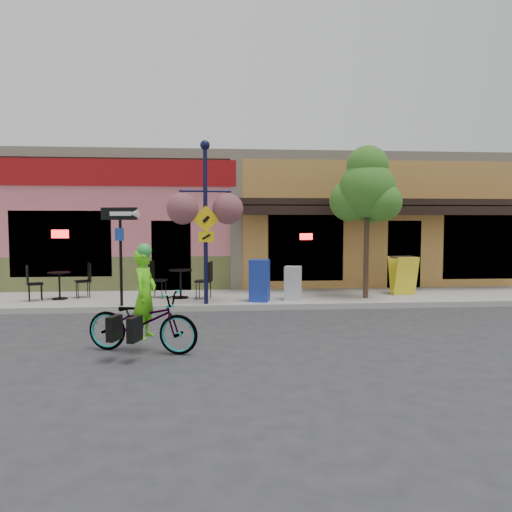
% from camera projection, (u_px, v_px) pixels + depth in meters
% --- Properties ---
extents(ground, '(90.00, 90.00, 0.00)m').
position_uv_depth(ground, '(284.00, 314.00, 12.32)').
color(ground, '#2D2D30').
rests_on(ground, ground).
extents(sidewalk, '(24.00, 3.00, 0.15)m').
position_uv_depth(sidewalk, '(274.00, 298.00, 14.30)').
color(sidewalk, '#9E9B93').
rests_on(sidewalk, ground).
extents(curb, '(24.00, 0.12, 0.15)m').
position_uv_depth(curb, '(280.00, 307.00, 12.86)').
color(curb, '#A8A59E').
rests_on(curb, ground).
extents(building, '(18.20, 8.20, 4.50)m').
position_uv_depth(building, '(256.00, 222.00, 19.61)').
color(building, '#CC6470').
rests_on(building, ground).
extents(bicycle, '(2.16, 1.31, 1.07)m').
position_uv_depth(bicycle, '(142.00, 322.00, 8.68)').
color(bicycle, maroon).
rests_on(bicycle, ground).
extents(cyclist_rider, '(0.53, 0.65, 1.54)m').
position_uv_depth(cyclist_rider, '(145.00, 308.00, 8.67)').
color(cyclist_rider, '#5EE317').
rests_on(cyclist_rider, ground).
extents(lamp_post, '(1.39, 0.70, 4.19)m').
position_uv_depth(lamp_post, '(206.00, 223.00, 12.74)').
color(lamp_post, '#101235').
rests_on(lamp_post, sidewalk).
extents(one_way_sign, '(0.97, 0.42, 2.47)m').
position_uv_depth(one_way_sign, '(121.00, 257.00, 12.51)').
color(one_way_sign, black).
rests_on(one_way_sign, sidewalk).
extents(cafe_set_left, '(1.82, 1.38, 0.98)m').
position_uv_depth(cafe_set_left, '(59.00, 281.00, 13.61)').
color(cafe_set_left, black).
rests_on(cafe_set_left, sidewalk).
extents(cafe_set_right, '(1.88, 1.25, 1.04)m').
position_uv_depth(cafe_set_right, '(181.00, 280.00, 13.80)').
color(cafe_set_right, black).
rests_on(cafe_set_right, sidewalk).
extents(newspaper_box_blue, '(0.61, 0.57, 1.11)m').
position_uv_depth(newspaper_box_blue, '(259.00, 280.00, 13.27)').
color(newspaper_box_blue, '#1A33A1').
rests_on(newspaper_box_blue, sidewalk).
extents(newspaper_box_grey, '(0.53, 0.50, 0.91)m').
position_uv_depth(newspaper_box_grey, '(293.00, 283.00, 13.50)').
color(newspaper_box_grey, '#BEBEBE').
rests_on(newspaper_box_grey, sidewalk).
extents(street_tree, '(2.07, 2.07, 4.26)m').
position_uv_depth(street_tree, '(367.00, 221.00, 13.76)').
color(street_tree, '#3D7A26').
rests_on(street_tree, sidewalk).
extents(sandwich_board, '(0.72, 0.56, 1.12)m').
position_uv_depth(sandwich_board, '(406.00, 276.00, 14.34)').
color(sandwich_board, yellow).
rests_on(sandwich_board, sidewalk).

